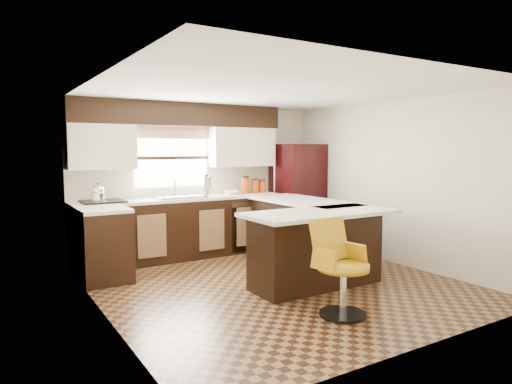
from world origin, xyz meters
TOP-DOWN VIEW (x-y plane):
  - floor at (0.00, 0.00)m, footprint 4.40×4.40m
  - ceiling at (0.00, 0.00)m, footprint 4.40×4.40m
  - wall_back at (0.00, 2.20)m, footprint 4.40×0.00m
  - wall_front at (0.00, -2.20)m, footprint 4.40×0.00m
  - wall_left at (-2.10, 0.00)m, footprint 0.00×4.40m
  - wall_right at (2.10, 0.00)m, footprint 0.00×4.40m
  - base_cab_back at (-0.45, 1.90)m, footprint 3.30×0.60m
  - base_cab_left at (-1.80, 1.25)m, footprint 0.60×0.70m
  - counter_back at (-0.45, 1.90)m, footprint 3.30×0.60m
  - counter_left at (-1.80, 1.25)m, footprint 0.60×0.70m
  - soffit at (-0.40, 2.03)m, footprint 3.40×0.35m
  - upper_cab_left at (-1.62, 2.03)m, footprint 0.94×0.35m
  - upper_cab_right at (0.68, 2.03)m, footprint 1.14×0.35m
  - window_pane at (-0.50, 2.18)m, footprint 1.20×0.02m
  - valance at (-0.50, 2.14)m, footprint 1.30×0.06m
  - sink at (-0.50, 1.88)m, footprint 0.75×0.45m
  - dishwasher at (0.55, 1.61)m, footprint 0.58×0.03m
  - cooktop at (-1.65, 1.88)m, footprint 0.58×0.50m
  - peninsula_long at (0.90, 0.62)m, footprint 0.60×1.95m
  - peninsula_return at (0.38, -0.35)m, footprint 1.65×0.60m
  - counter_pen_long at (0.95, 0.62)m, footprint 0.84×1.95m
  - counter_pen_return at (0.35, -0.44)m, footprint 1.89×0.84m
  - refrigerator at (1.70, 1.81)m, footprint 0.76×0.73m
  - bar_chair at (-0.04, -1.29)m, footprint 0.57×0.57m
  - kettle at (-1.71, 1.88)m, footprint 0.19×0.19m
  - percolator at (-0.04, 1.90)m, footprint 0.14×0.14m
  - mixing_bowl at (0.41, 1.90)m, footprint 0.25×0.25m
  - canister_large at (0.69, 1.92)m, footprint 0.14×0.14m
  - canister_med at (0.88, 1.92)m, footprint 0.14×0.14m
  - canister_small at (1.03, 1.92)m, footprint 0.13×0.13m

SIDE VIEW (x-z plane):
  - floor at x=0.00m, z-range 0.00..0.00m
  - dishwasher at x=0.55m, z-range 0.04..0.82m
  - base_cab_back at x=-0.45m, z-range 0.00..0.90m
  - base_cab_left at x=-1.80m, z-range 0.00..0.90m
  - peninsula_long at x=0.90m, z-range 0.00..0.90m
  - peninsula_return at x=0.38m, z-range 0.00..0.90m
  - bar_chair at x=-0.04m, z-range 0.00..0.97m
  - refrigerator at x=1.70m, z-range 0.00..1.78m
  - counter_back at x=-0.45m, z-range 0.90..0.94m
  - counter_left at x=-1.80m, z-range 0.90..0.94m
  - counter_pen_long at x=0.95m, z-range 0.90..0.94m
  - counter_pen_return at x=0.35m, z-range 0.90..0.94m
  - cooktop at x=-1.65m, z-range 0.94..0.97m
  - sink at x=-0.50m, z-range 0.95..0.98m
  - mixing_bowl at x=0.41m, z-range 0.95..1.01m
  - canister_small at x=1.03m, z-range 0.95..1.14m
  - canister_med at x=0.88m, z-range 0.95..1.16m
  - canister_large at x=0.69m, z-range 0.95..1.21m
  - kettle at x=-1.71m, z-range 0.97..1.22m
  - percolator at x=-0.04m, z-range 0.95..1.25m
  - wall_back at x=0.00m, z-range -1.00..3.40m
  - wall_front at x=0.00m, z-range -1.00..3.40m
  - wall_left at x=-2.10m, z-range -1.00..3.40m
  - wall_right at x=2.10m, z-range -1.00..3.40m
  - window_pane at x=-0.50m, z-range 1.10..2.00m
  - upper_cab_left at x=-1.62m, z-range 1.40..2.04m
  - upper_cab_right at x=0.68m, z-range 1.40..2.04m
  - valance at x=-0.50m, z-range 1.85..2.03m
  - soffit at x=-0.40m, z-range 2.04..2.40m
  - ceiling at x=0.00m, z-range 2.40..2.40m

